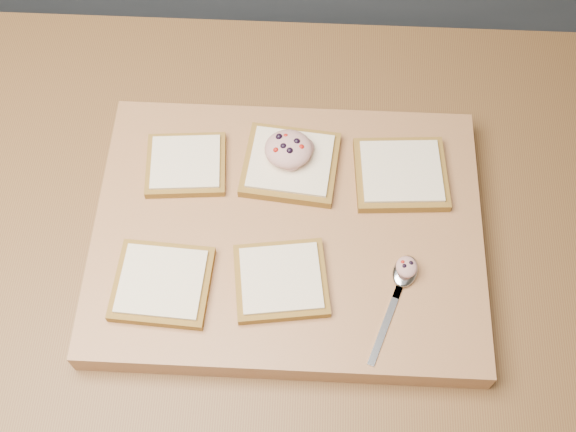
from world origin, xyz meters
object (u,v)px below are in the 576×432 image
Objects in this scene: spoon at (402,279)px; tuna_salad_dollop at (288,149)px; bread_far_center at (290,164)px; cutting_board at (288,233)px.

tuna_salad_dollop is at bearing 131.59° from spoon.
tuna_salad_dollop is at bearing 112.48° from bread_far_center.
spoon is (0.16, -0.17, -0.00)m from bread_far_center.
tuna_salad_dollop is 0.24m from spoon.
tuna_salad_dollop is (-0.00, 0.01, 0.03)m from bread_far_center.
bread_far_center is 0.03m from tuna_salad_dollop.
tuna_salad_dollop is at bearing 92.40° from cutting_board.
bread_far_center is 0.90× the size of spoon.
cutting_board is 0.12m from tuna_salad_dollop.
bread_far_center reaches higher than spoon.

